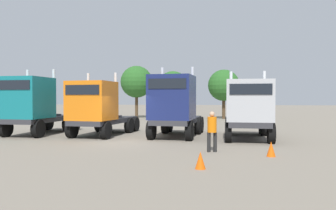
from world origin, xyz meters
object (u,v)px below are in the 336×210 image
at_px(semi_truck_teal, 33,105).
at_px(traffic_cone_near, 200,160).
at_px(visitor_in_hivis, 212,128).
at_px(traffic_cone_mid, 271,149).
at_px(semi_truck_orange, 97,108).
at_px(semi_truck_navy, 174,105).
at_px(semi_truck_silver, 248,108).

relative_size(semi_truck_teal, traffic_cone_near, 10.40).
bearing_deg(visitor_in_hivis, traffic_cone_mid, 55.50).
relative_size(semi_truck_teal, semi_truck_orange, 0.98).
distance_m(visitor_in_hivis, traffic_cone_mid, 2.61).
height_order(semi_truck_navy, visitor_in_hivis, semi_truck_navy).
relative_size(semi_truck_orange, visitor_in_hivis, 3.46).
bearing_deg(semi_truck_navy, traffic_cone_mid, 44.83).
relative_size(semi_truck_silver, traffic_cone_mid, 9.88).
bearing_deg(visitor_in_hivis, semi_truck_orange, -140.22).
bearing_deg(semi_truck_orange, semi_truck_teal, -83.53).
xyz_separation_m(semi_truck_silver, visitor_in_hivis, (-1.91, -4.41, -0.75)).
xyz_separation_m(semi_truck_navy, traffic_cone_near, (2.05, -8.32, -1.66)).
height_order(semi_truck_orange, semi_truck_silver, semi_truck_orange).
bearing_deg(semi_truck_orange, semi_truck_silver, 93.95).
relative_size(semi_truck_orange, traffic_cone_near, 10.56).
relative_size(semi_truck_teal, semi_truck_navy, 1.03).
xyz_separation_m(semi_truck_orange, semi_truck_navy, (4.76, 0.05, 0.20)).
bearing_deg(semi_truck_navy, traffic_cone_near, 18.25).
xyz_separation_m(semi_truck_silver, traffic_cone_mid, (0.48, -5.19, -1.48)).
bearing_deg(semi_truck_silver, semi_truck_orange, -90.78).
distance_m(semi_truck_teal, traffic_cone_near, 13.90).
height_order(semi_truck_orange, traffic_cone_near, semi_truck_orange).
height_order(semi_truck_silver, traffic_cone_near, semi_truck_silver).
bearing_deg(visitor_in_hivis, semi_truck_navy, -170.45).
xyz_separation_m(semi_truck_navy, visitor_in_hivis, (2.34, -4.78, -0.92)).
relative_size(semi_truck_teal, traffic_cone_mid, 9.91).
bearing_deg(semi_truck_silver, traffic_cone_near, -14.26).
distance_m(traffic_cone_near, traffic_cone_mid, 3.85).
height_order(semi_truck_teal, semi_truck_silver, semi_truck_teal).
height_order(semi_truck_teal, semi_truck_navy, semi_truck_navy).
distance_m(semi_truck_orange, traffic_cone_mid, 11.06).
bearing_deg(traffic_cone_near, semi_truck_silver, 74.51).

